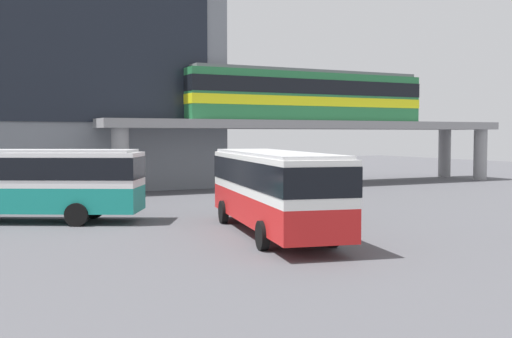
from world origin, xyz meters
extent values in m
plane|color=#515156|center=(0.00, 10.00, 0.00)|extent=(120.00, 120.00, 0.00)
cube|color=gray|center=(13.47, 18.05, 4.60)|extent=(33.21, 5.86, 0.60)
cylinder|color=gray|center=(-1.94, 15.92, 2.15)|extent=(1.10, 1.10, 4.30)
cylinder|color=gray|center=(28.87, 15.92, 2.15)|extent=(1.10, 1.10, 4.30)
cylinder|color=gray|center=(-1.94, 20.18, 2.15)|extent=(1.10, 1.10, 4.30)
cylinder|color=gray|center=(28.87, 20.18, 2.15)|extent=(1.10, 1.10, 4.30)
cube|color=#26723F|center=(12.92, 18.05, 6.70)|extent=(19.53, 2.90, 3.60)
cube|color=yellow|center=(12.92, 18.05, 6.34)|extent=(19.59, 2.96, 0.70)
cube|color=black|center=(12.92, 18.05, 7.42)|extent=(19.59, 2.96, 1.10)
cube|color=slate|center=(12.92, 18.05, 8.62)|extent=(18.75, 2.61, 0.24)
cube|color=red|center=(-0.45, -1.91, 1.05)|extent=(4.71, 11.28, 1.10)
cube|color=white|center=(-0.45, -1.91, 2.35)|extent=(4.71, 11.28, 1.50)
cube|color=black|center=(-0.45, -1.91, 2.43)|extent=(4.75, 11.33, 0.96)
cube|color=silver|center=(-0.45, -1.91, 3.16)|extent=(4.47, 10.72, 0.12)
cylinder|color=black|center=(-0.95, 1.79, 0.50)|extent=(0.48, 1.04, 1.00)
cylinder|color=black|center=(1.50, 1.27, 0.50)|extent=(0.48, 1.04, 1.00)
cylinder|color=black|center=(-2.31, -4.67, 0.50)|extent=(0.48, 1.04, 1.00)
cylinder|color=black|center=(0.14, -5.19, 0.50)|extent=(0.48, 1.04, 1.00)
cube|color=teal|center=(-9.03, 6.21, 1.05)|extent=(10.89, 7.36, 1.10)
cube|color=white|center=(-9.03, 6.21, 2.35)|extent=(10.89, 7.36, 1.50)
cube|color=black|center=(-9.03, 6.21, 2.43)|extent=(10.95, 7.41, 0.96)
cube|color=silver|center=(-9.03, 6.21, 3.16)|extent=(10.35, 6.99, 0.12)
cylinder|color=black|center=(-6.90, 3.66, 0.50)|extent=(1.01, 0.72, 1.00)
cylinder|color=black|center=(-5.73, 5.87, 0.50)|extent=(1.01, 0.72, 1.00)
torus|color=black|center=(12.67, 12.20, 0.34)|extent=(0.73, 0.25, 0.74)
torus|color=black|center=(11.65, 12.47, 0.34)|extent=(0.73, 0.25, 0.74)
cylinder|color=#996626|center=(12.16, 12.34, 0.62)|extent=(1.03, 0.32, 0.05)
cylinder|color=#996626|center=(11.65, 12.47, 0.64)|extent=(0.04, 0.04, 0.55)
cylinder|color=#996626|center=(12.67, 12.20, 0.69)|extent=(0.04, 0.04, 0.65)
torus|color=black|center=(9.51, 11.61, 0.34)|extent=(0.74, 0.20, 0.74)
torus|color=black|center=(8.48, 11.81, 0.34)|extent=(0.74, 0.20, 0.74)
cylinder|color=#1E7F33|center=(8.99, 11.71, 0.62)|extent=(1.04, 0.25, 0.05)
cylinder|color=#1E7F33|center=(8.48, 11.81, 0.64)|extent=(0.04, 0.04, 0.55)
cylinder|color=#1E7F33|center=(9.51, 11.61, 0.69)|extent=(0.04, 0.04, 0.65)
torus|color=black|center=(12.76, 13.73, 0.34)|extent=(0.74, 0.20, 0.74)
torus|color=black|center=(11.73, 13.54, 0.34)|extent=(0.74, 0.20, 0.74)
cylinder|color=orange|center=(12.24, 13.64, 0.62)|extent=(1.04, 0.24, 0.05)
cylinder|color=orange|center=(11.73, 13.54, 0.64)|extent=(0.04, 0.04, 0.55)
cylinder|color=orange|center=(12.76, 13.73, 0.69)|extent=(0.04, 0.04, 0.65)
cylinder|color=#26262D|center=(5.03, 4.94, 0.44)|extent=(0.32, 0.32, 0.87)
cube|color=#724C8C|center=(5.03, 4.94, 1.22)|extent=(0.47, 0.46, 0.69)
sphere|color=tan|center=(5.03, 4.94, 1.68)|extent=(0.24, 0.24, 0.24)
cylinder|color=maroon|center=(6.68, 9.30, 0.44)|extent=(0.32, 0.32, 0.88)
cube|color=#33663F|center=(6.68, 9.30, 1.23)|extent=(0.32, 0.44, 0.70)
sphere|color=tan|center=(6.68, 9.30, 1.70)|extent=(0.24, 0.24, 0.24)
camera|label=1|loc=(-11.74, -23.27, 3.89)|focal=43.98mm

